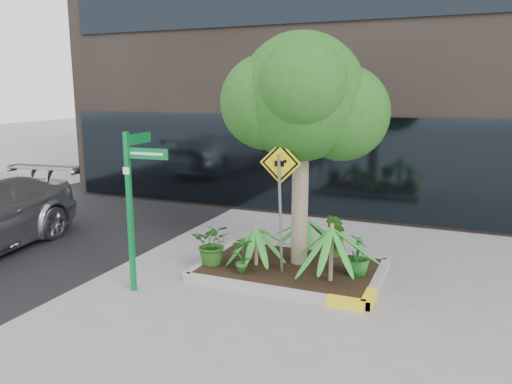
% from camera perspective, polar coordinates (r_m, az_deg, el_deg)
% --- Properties ---
extents(ground, '(80.00, 80.00, 0.00)m').
position_cam_1_polar(ground, '(9.25, 2.13, -9.68)').
color(ground, gray).
rests_on(ground, ground).
extents(asphalt_road, '(7.00, 80.00, 0.01)m').
position_cam_1_polar(asphalt_road, '(12.92, -26.06, -4.63)').
color(asphalt_road, black).
rests_on(asphalt_road, ground).
extents(planter, '(3.35, 2.36, 0.15)m').
position_cam_1_polar(planter, '(9.38, 4.06, -8.73)').
color(planter, '#9E9E99').
rests_on(planter, ground).
extents(tree, '(2.95, 2.61, 4.42)m').
position_cam_1_polar(tree, '(9.05, 5.27, 10.74)').
color(tree, tan).
rests_on(tree, ground).
extents(palm_front, '(1.13, 1.13, 1.25)m').
position_cam_1_polar(palm_front, '(8.49, 8.68, -4.05)').
color(palm_front, tan).
rests_on(palm_front, ground).
extents(palm_left, '(0.85, 0.85, 0.95)m').
position_cam_1_polar(palm_left, '(9.21, 0.02, -4.14)').
color(palm_left, tan).
rests_on(palm_left, ground).
extents(palm_back, '(0.79, 0.79, 0.88)m').
position_cam_1_polar(palm_back, '(10.01, 5.86, -3.23)').
color(palm_back, tan).
rests_on(palm_back, ground).
extents(shrub_a, '(0.92, 0.92, 0.81)m').
position_cam_1_polar(shrub_a, '(9.34, -4.92, -5.88)').
color(shrub_a, '#245317').
rests_on(shrub_a, planter).
extents(shrub_b, '(0.55, 0.55, 0.74)m').
position_cam_1_polar(shrub_b, '(8.96, 11.58, -7.10)').
color(shrub_b, '#1E651F').
rests_on(shrub_b, planter).
extents(shrub_c, '(0.51, 0.51, 0.70)m').
position_cam_1_polar(shrub_c, '(8.89, -1.58, -7.15)').
color(shrub_c, '#225F1D').
rests_on(shrub_c, planter).
extents(shrub_d, '(0.66, 0.66, 0.86)m').
position_cam_1_polar(shrub_d, '(9.87, 9.12, -4.90)').
color(shrub_d, '#30691E').
rests_on(shrub_d, planter).
extents(street_sign_post, '(0.81, 0.79, 2.70)m').
position_cam_1_polar(street_sign_post, '(8.45, -13.82, -0.26)').
color(street_sign_post, '#0A7833').
rests_on(street_sign_post, ground).
extents(cattle_sign, '(0.73, 0.33, 2.35)m').
position_cam_1_polar(cattle_sign, '(8.51, 2.79, 0.67)').
color(cattle_sign, slate).
rests_on(cattle_sign, ground).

